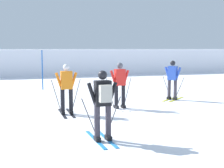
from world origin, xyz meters
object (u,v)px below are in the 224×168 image
(skier_orange, at_px, (67,88))
(trail_marker_pole, at_px, (42,70))
(skier_red, at_px, (120,84))
(skier_blue, at_px, (172,79))
(skier_black, at_px, (103,102))

(skier_orange, relative_size, trail_marker_pole, 0.80)
(skier_orange, bearing_deg, skier_red, 12.95)
(skier_blue, bearing_deg, trail_marker_pole, 135.22)
(skier_red, height_order, trail_marker_pole, trail_marker_pole)
(skier_orange, bearing_deg, skier_blue, 19.06)
(skier_blue, bearing_deg, skier_black, -131.88)
(skier_blue, xyz_separation_m, trail_marker_pole, (-5.14, 5.10, 0.15))
(skier_black, xyz_separation_m, skier_red, (1.67, 3.78, -0.04))
(skier_black, bearing_deg, skier_orange, 96.45)
(skier_orange, height_order, trail_marker_pole, trail_marker_pole)
(skier_orange, xyz_separation_m, skier_black, (0.37, -3.31, 0.04))
(skier_blue, bearing_deg, skier_red, -156.75)
(skier_orange, bearing_deg, skier_black, -83.55)
(skier_orange, xyz_separation_m, skier_red, (2.04, 0.47, -0.00))
(skier_blue, relative_size, skier_red, 1.00)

